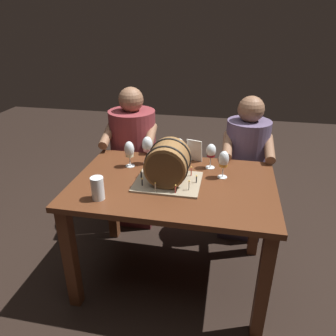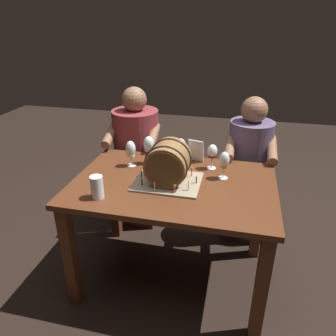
{
  "view_description": "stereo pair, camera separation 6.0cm",
  "coord_description": "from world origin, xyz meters",
  "px_view_note": "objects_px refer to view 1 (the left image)",
  "views": [
    {
      "loc": [
        0.31,
        -1.74,
        1.69
      ],
      "look_at": [
        -0.03,
        -0.01,
        0.85
      ],
      "focal_mm": 34.45,
      "sensor_mm": 36.0,
      "label": 1
    },
    {
      "loc": [
        0.37,
        -1.73,
        1.69
      ],
      "look_at": [
        -0.03,
        -0.01,
        0.85
      ],
      "focal_mm": 34.45,
      "sensor_mm": 36.0,
      "label": 2
    }
  ],
  "objects_px": {
    "menu_card": "(194,150)",
    "person_seated_right": "(244,174)",
    "wine_glass_empty": "(179,146)",
    "wine_glass_amber": "(224,160)",
    "wine_glass_rose": "(147,145)",
    "wine_glass_red": "(211,152)",
    "barrel_cake": "(168,164)",
    "dining_table": "(173,199)",
    "person_seated_left": "(134,161)",
    "wine_glass_white": "(129,151)",
    "beer_pint": "(98,189)"
  },
  "relations": [
    {
      "from": "menu_card",
      "to": "person_seated_right",
      "type": "xyz_separation_m",
      "value": [
        0.37,
        0.3,
        -0.3
      ]
    },
    {
      "from": "person_seated_right",
      "to": "wine_glass_empty",
      "type": "bearing_deg",
      "value": -145.65
    },
    {
      "from": "wine_glass_empty",
      "to": "wine_glass_amber",
      "type": "distance_m",
      "value": 0.37
    },
    {
      "from": "wine_glass_rose",
      "to": "wine_glass_red",
      "type": "bearing_deg",
      "value": 2.07
    },
    {
      "from": "menu_card",
      "to": "wine_glass_empty",
      "type": "bearing_deg",
      "value": -149.51
    },
    {
      "from": "barrel_cake",
      "to": "wine_glass_amber",
      "type": "distance_m",
      "value": 0.35
    },
    {
      "from": "wine_glass_empty",
      "to": "dining_table",
      "type": "bearing_deg",
      "value": -86.1
    },
    {
      "from": "wine_glass_rose",
      "to": "person_seated_left",
      "type": "relative_size",
      "value": 0.17
    },
    {
      "from": "barrel_cake",
      "to": "person_seated_left",
      "type": "height_order",
      "value": "person_seated_left"
    },
    {
      "from": "wine_glass_empty",
      "to": "person_seated_right",
      "type": "distance_m",
      "value": 0.67
    },
    {
      "from": "wine_glass_white",
      "to": "menu_card",
      "type": "height_order",
      "value": "wine_glass_white"
    },
    {
      "from": "wine_glass_empty",
      "to": "wine_glass_rose",
      "type": "bearing_deg",
      "value": -158.47
    },
    {
      "from": "beer_pint",
      "to": "person_seated_left",
      "type": "height_order",
      "value": "person_seated_left"
    },
    {
      "from": "wine_glass_empty",
      "to": "person_seated_left",
      "type": "xyz_separation_m",
      "value": [
        -0.44,
        0.33,
        -0.3
      ]
    },
    {
      "from": "barrel_cake",
      "to": "wine_glass_rose",
      "type": "relative_size",
      "value": 2.02
    },
    {
      "from": "wine_glass_rose",
      "to": "menu_card",
      "type": "xyz_separation_m",
      "value": [
        0.31,
        0.11,
        -0.06
      ]
    },
    {
      "from": "wine_glass_red",
      "to": "person_seated_left",
      "type": "bearing_deg",
      "value": 149.4
    },
    {
      "from": "beer_pint",
      "to": "menu_card",
      "type": "xyz_separation_m",
      "value": [
        0.47,
        0.62,
        0.02
      ]
    },
    {
      "from": "wine_glass_empty",
      "to": "wine_glass_amber",
      "type": "xyz_separation_m",
      "value": [
        0.32,
        -0.19,
        0.0
      ]
    },
    {
      "from": "barrel_cake",
      "to": "wine_glass_empty",
      "type": "height_order",
      "value": "barrel_cake"
    },
    {
      "from": "wine_glass_white",
      "to": "beer_pint",
      "type": "bearing_deg",
      "value": -95.8
    },
    {
      "from": "wine_glass_rose",
      "to": "wine_glass_amber",
      "type": "distance_m",
      "value": 0.53
    },
    {
      "from": "wine_glass_white",
      "to": "wine_glass_amber",
      "type": "height_order",
      "value": "same"
    },
    {
      "from": "wine_glass_amber",
      "to": "wine_glass_red",
      "type": "bearing_deg",
      "value": 124.52
    },
    {
      "from": "person_seated_right",
      "to": "person_seated_left",
      "type": "bearing_deg",
      "value": 179.97
    },
    {
      "from": "barrel_cake",
      "to": "wine_glass_white",
      "type": "bearing_deg",
      "value": 148.47
    },
    {
      "from": "wine_glass_white",
      "to": "wine_glass_amber",
      "type": "distance_m",
      "value": 0.63
    },
    {
      "from": "barrel_cake",
      "to": "menu_card",
      "type": "bearing_deg",
      "value": 71.66
    },
    {
      "from": "wine_glass_amber",
      "to": "person_seated_right",
      "type": "xyz_separation_m",
      "value": [
        0.16,
        0.52,
        -0.34
      ]
    },
    {
      "from": "person_seated_left",
      "to": "wine_glass_white",
      "type": "bearing_deg",
      "value": -75.28
    },
    {
      "from": "wine_glass_amber",
      "to": "wine_glass_empty",
      "type": "bearing_deg",
      "value": 148.69
    },
    {
      "from": "barrel_cake",
      "to": "wine_glass_empty",
      "type": "bearing_deg",
      "value": 88.25
    },
    {
      "from": "barrel_cake",
      "to": "wine_glass_empty",
      "type": "xyz_separation_m",
      "value": [
        0.01,
        0.33,
        -0.01
      ]
    },
    {
      "from": "person_seated_left",
      "to": "wine_glass_empty",
      "type": "bearing_deg",
      "value": -36.98
    },
    {
      "from": "wine_glass_red",
      "to": "beer_pint",
      "type": "xyz_separation_m",
      "value": [
        -0.59,
        -0.53,
        -0.05
      ]
    },
    {
      "from": "dining_table",
      "to": "person_seated_right",
      "type": "height_order",
      "value": "person_seated_right"
    },
    {
      "from": "dining_table",
      "to": "wine_glass_red",
      "type": "relative_size",
      "value": 7.27
    },
    {
      "from": "wine_glass_rose",
      "to": "menu_card",
      "type": "bearing_deg",
      "value": 18.91
    },
    {
      "from": "barrel_cake",
      "to": "dining_table",
      "type": "bearing_deg",
      "value": 20.68
    },
    {
      "from": "wine_glass_red",
      "to": "wine_glass_amber",
      "type": "height_order",
      "value": "wine_glass_amber"
    },
    {
      "from": "wine_glass_rose",
      "to": "wine_glass_empty",
      "type": "distance_m",
      "value": 0.22
    },
    {
      "from": "dining_table",
      "to": "person_seated_left",
      "type": "relative_size",
      "value": 1.05
    },
    {
      "from": "wine_glass_red",
      "to": "person_seated_left",
      "type": "height_order",
      "value": "person_seated_left"
    },
    {
      "from": "wine_glass_empty",
      "to": "menu_card",
      "type": "relative_size",
      "value": 1.07
    },
    {
      "from": "wine_glass_red",
      "to": "person_seated_right",
      "type": "height_order",
      "value": "person_seated_right"
    },
    {
      "from": "dining_table",
      "to": "wine_glass_empty",
      "type": "bearing_deg",
      "value": 93.9
    },
    {
      "from": "wine_glass_rose",
      "to": "beer_pint",
      "type": "distance_m",
      "value": 0.54
    },
    {
      "from": "wine_glass_amber",
      "to": "dining_table",
      "type": "bearing_deg",
      "value": -156.8
    },
    {
      "from": "wine_glass_white",
      "to": "wine_glass_rose",
      "type": "height_order",
      "value": "wine_glass_rose"
    },
    {
      "from": "menu_card",
      "to": "dining_table",
      "type": "bearing_deg",
      "value": -87.37
    }
  ]
}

